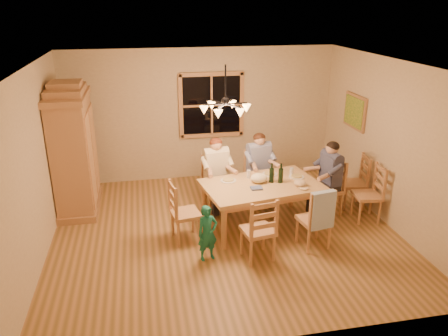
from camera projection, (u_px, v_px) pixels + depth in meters
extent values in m
plane|color=olive|center=(225.00, 231.00, 7.17)|extent=(5.50, 5.50, 0.00)
cube|color=white|center=(225.00, 64.00, 6.20)|extent=(5.50, 5.00, 0.02)
cube|color=#C5AF8B|center=(202.00, 115.00, 8.97)|extent=(5.50, 0.02, 2.70)
cube|color=#C5AF8B|center=(36.00, 166.00, 6.19)|extent=(0.02, 5.00, 2.70)
cube|color=#C5AF8B|center=(389.00, 143.00, 7.17)|extent=(0.02, 5.00, 2.70)
cube|color=black|center=(211.00, 105.00, 8.92)|extent=(1.20, 0.03, 1.20)
cube|color=tan|center=(212.00, 105.00, 8.90)|extent=(1.30, 0.06, 1.30)
cube|color=#A17145|center=(355.00, 112.00, 8.18)|extent=(0.04, 0.78, 0.64)
cube|color=#1E6B2D|center=(354.00, 112.00, 8.17)|extent=(0.02, 0.68, 0.54)
cylinder|color=black|center=(225.00, 83.00, 6.29)|extent=(0.02, 0.02, 0.53)
sphere|color=black|center=(225.00, 101.00, 6.39)|extent=(0.12, 0.12, 0.12)
cylinder|color=black|center=(236.00, 103.00, 6.43)|extent=(0.34, 0.02, 0.02)
cone|color=#FFB259|center=(246.00, 108.00, 6.49)|extent=(0.13, 0.13, 0.12)
cylinder|color=black|center=(229.00, 102.00, 6.54)|extent=(0.19, 0.31, 0.02)
cone|color=#FFB259|center=(232.00, 105.00, 6.71)|extent=(0.13, 0.13, 0.12)
cylinder|color=black|center=(218.00, 102.00, 6.52)|extent=(0.19, 0.31, 0.02)
cone|color=#FFB259|center=(212.00, 106.00, 6.66)|extent=(0.13, 0.13, 0.12)
cylinder|color=black|center=(215.00, 104.00, 6.37)|extent=(0.34, 0.02, 0.02)
cone|color=#FFB259|center=(204.00, 110.00, 6.37)|extent=(0.13, 0.13, 0.12)
cylinder|color=black|center=(222.00, 106.00, 6.26)|extent=(0.19, 0.31, 0.02)
cone|color=#FFB259|center=(218.00, 114.00, 6.15)|extent=(0.13, 0.13, 0.12)
cylinder|color=black|center=(233.00, 106.00, 6.29)|extent=(0.19, 0.31, 0.02)
cone|color=#FFB259|center=(240.00, 113.00, 6.21)|extent=(0.13, 0.13, 0.12)
cube|color=#A17145|center=(74.00, 156.00, 7.66)|extent=(0.60, 1.30, 2.00)
cube|color=#A17145|center=(67.00, 96.00, 7.28)|extent=(0.66, 1.40, 0.10)
cube|color=#A17145|center=(66.00, 91.00, 7.25)|extent=(0.58, 1.00, 0.12)
cube|color=#A17145|center=(65.00, 84.00, 7.21)|extent=(0.52, 0.55, 0.10)
cube|color=tan|center=(91.00, 161.00, 7.41)|extent=(0.03, 0.55, 1.60)
cube|color=tan|center=(94.00, 149.00, 8.02)|extent=(0.03, 0.55, 1.60)
cube|color=#A17145|center=(81.00, 204.00, 8.00)|extent=(0.66, 1.40, 0.12)
cube|color=#AE894D|center=(262.00, 186.00, 7.11)|extent=(2.03, 1.44, 0.06)
cube|color=tan|center=(261.00, 190.00, 7.14)|extent=(1.86, 1.27, 0.10)
cylinder|color=tan|center=(224.00, 228.00, 6.56)|extent=(0.09, 0.09, 0.70)
cylinder|color=tan|center=(320.00, 210.00, 7.11)|extent=(0.09, 0.09, 0.70)
cylinder|color=tan|center=(204.00, 203.00, 7.38)|extent=(0.09, 0.09, 0.70)
cylinder|color=tan|center=(291.00, 189.00, 7.93)|extent=(0.09, 0.09, 0.70)
cube|color=tan|center=(216.00, 185.00, 7.82)|extent=(0.50, 0.49, 0.06)
cube|color=tan|center=(216.00, 171.00, 7.73)|extent=(0.38, 0.11, 0.54)
cube|color=tan|center=(258.00, 179.00, 8.10)|extent=(0.50, 0.49, 0.06)
cube|color=tan|center=(259.00, 165.00, 8.00)|extent=(0.38, 0.11, 0.54)
cube|color=tan|center=(258.00, 231.00, 6.28)|extent=(0.50, 0.49, 0.06)
cube|color=tan|center=(258.00, 214.00, 6.19)|extent=(0.38, 0.11, 0.54)
cube|color=tan|center=(314.00, 220.00, 6.59)|extent=(0.50, 0.49, 0.06)
cube|color=tan|center=(315.00, 204.00, 6.50)|extent=(0.38, 0.11, 0.54)
cube|color=tan|center=(185.00, 214.00, 6.78)|extent=(0.49, 0.50, 0.06)
cube|color=tan|center=(185.00, 198.00, 6.68)|extent=(0.11, 0.38, 0.54)
cube|color=tan|center=(328.00, 190.00, 7.64)|extent=(0.49, 0.50, 0.06)
cube|color=tan|center=(329.00, 176.00, 7.54)|extent=(0.11, 0.38, 0.54)
cube|color=beige|center=(216.00, 165.00, 7.68)|extent=(0.43, 0.28, 0.52)
cube|color=#262328|center=(216.00, 181.00, 7.79)|extent=(0.45, 0.48, 0.14)
sphere|color=tan|center=(216.00, 144.00, 7.55)|extent=(0.21, 0.21, 0.21)
ellipsoid|color=#592614|center=(216.00, 143.00, 7.54)|extent=(0.22, 0.22, 0.17)
cube|color=#384C9B|center=(259.00, 159.00, 7.96)|extent=(0.43, 0.28, 0.52)
cube|color=#262328|center=(259.00, 175.00, 8.07)|extent=(0.45, 0.48, 0.14)
sphere|color=tan|center=(260.00, 139.00, 7.82)|extent=(0.21, 0.21, 0.21)
ellipsoid|color=#381E11|center=(260.00, 138.00, 7.81)|extent=(0.22, 0.22, 0.17)
cube|color=#404667|center=(330.00, 169.00, 7.50)|extent=(0.28, 0.43, 0.52)
cube|color=#262328|center=(328.00, 186.00, 7.61)|extent=(0.48, 0.45, 0.14)
sphere|color=tan|center=(332.00, 148.00, 7.36)|extent=(0.21, 0.21, 0.21)
ellipsoid|color=black|center=(332.00, 146.00, 7.35)|extent=(0.22, 0.22, 0.17)
cube|color=#A6C1E1|center=(322.00, 210.00, 6.34)|extent=(0.39, 0.16, 0.58)
cylinder|color=black|center=(272.00, 173.00, 7.10)|extent=(0.08, 0.08, 0.33)
cylinder|color=black|center=(281.00, 173.00, 7.10)|extent=(0.08, 0.08, 0.33)
cylinder|color=white|center=(228.00, 181.00, 7.20)|extent=(0.26, 0.26, 0.02)
cylinder|color=white|center=(270.00, 174.00, 7.47)|extent=(0.26, 0.26, 0.02)
cylinder|color=white|center=(297.00, 177.00, 7.35)|extent=(0.26, 0.26, 0.02)
cylinder|color=silver|center=(249.00, 174.00, 7.31)|extent=(0.06, 0.06, 0.14)
cylinder|color=silver|center=(291.00, 172.00, 7.40)|extent=(0.06, 0.06, 0.14)
ellipsoid|color=#D2B68C|center=(300.00, 183.00, 6.99)|extent=(0.20, 0.20, 0.11)
cube|color=#4D5C8E|center=(256.00, 188.00, 6.90)|extent=(0.20, 0.17, 0.03)
ellipsoid|color=beige|center=(259.00, 178.00, 7.13)|extent=(0.28, 0.22, 0.15)
imported|color=#1A755E|center=(208.00, 233.00, 6.27)|extent=(0.35, 0.28, 0.85)
cube|color=tan|center=(367.00, 196.00, 7.41)|extent=(0.46, 0.48, 0.06)
cube|color=tan|center=(369.00, 181.00, 7.31)|extent=(0.09, 0.38, 0.54)
cube|color=tan|center=(353.00, 184.00, 7.88)|extent=(0.49, 0.50, 0.06)
cube|color=tan|center=(355.00, 170.00, 7.79)|extent=(0.11, 0.38, 0.54)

